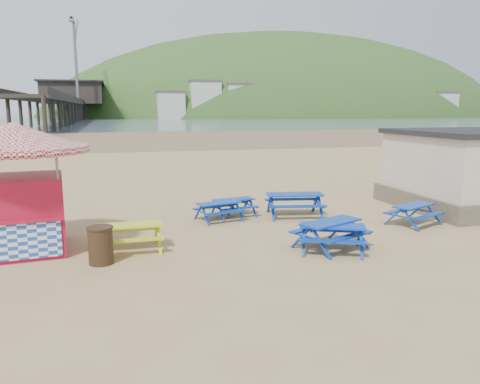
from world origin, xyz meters
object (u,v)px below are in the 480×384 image
object	(u,v)px
picnic_table_yellow	(130,237)
picnic_table_blue_a	(219,211)
picnic_table_blue_b	(234,207)
litter_bin	(101,245)
ice_cream_kiosk	(16,171)

from	to	relation	value
picnic_table_yellow	picnic_table_blue_a	bearing A→B (deg)	41.31
picnic_table_blue_b	litter_bin	xyz separation A→B (m)	(-4.73, -4.46, 0.18)
ice_cream_kiosk	litter_bin	world-z (taller)	ice_cream_kiosk
picnic_table_blue_b	ice_cream_kiosk	bearing A→B (deg)	-169.23
picnic_table_blue_a	ice_cream_kiosk	world-z (taller)	ice_cream_kiosk
picnic_table_blue_b	picnic_table_yellow	bearing A→B (deg)	-149.67
picnic_table_blue_a	picnic_table_blue_b	world-z (taller)	picnic_table_blue_a
picnic_table_blue_a	ice_cream_kiosk	xyz separation A→B (m)	(-6.22, -2.16, 1.95)
litter_bin	picnic_table_yellow	bearing A→B (deg)	52.47
picnic_table_blue_b	picnic_table_blue_a	bearing A→B (deg)	-151.86
ice_cream_kiosk	picnic_table_yellow	bearing A→B (deg)	-19.28
picnic_table_blue_a	litter_bin	bearing A→B (deg)	-149.74
picnic_table_blue_a	picnic_table_yellow	bearing A→B (deg)	-152.24
picnic_table_yellow	litter_bin	xyz separation A→B (m)	(-0.78, -1.02, 0.12)
picnic_table_blue_b	litter_bin	distance (m)	6.50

